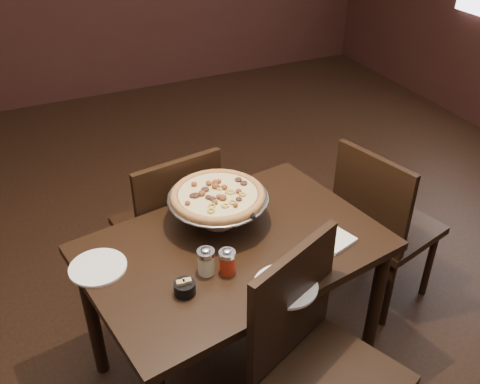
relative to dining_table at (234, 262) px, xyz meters
name	(u,v)px	position (x,y,z in m)	size (l,w,h in m)	color
room	(242,82)	(0.05, 0.04, 0.76)	(6.04, 7.04, 2.84)	black
dining_table	(234,262)	(0.00, 0.00, 0.00)	(1.29, 0.97, 0.73)	black
pizza_stand	(218,196)	(0.00, 0.15, 0.24)	(0.42, 0.42, 0.17)	silver
parmesan_shaker	(206,261)	(-0.16, -0.11, 0.15)	(0.07, 0.07, 0.12)	beige
pepper_flake_shaker	(227,262)	(-0.09, -0.14, 0.15)	(0.06, 0.06, 0.11)	maroon
packet_caddy	(185,288)	(-0.27, -0.18, 0.12)	(0.08, 0.08, 0.06)	black
napkin_stack	(333,239)	(0.37, -0.15, 0.10)	(0.14, 0.14, 0.01)	white
plate_left	(98,267)	(-0.53, 0.08, 0.10)	(0.22, 0.22, 0.01)	white
plate_near	(286,286)	(0.07, -0.30, 0.10)	(0.24, 0.24, 0.01)	white
serving_spatula	(252,211)	(0.08, 0.00, 0.23)	(0.13, 0.13, 0.02)	silver
chair_far	(170,225)	(-0.11, 0.53, -0.13)	(0.49, 0.49, 0.93)	black
chair_near	(317,360)	(0.10, -0.49, -0.11)	(0.59, 0.59, 0.96)	black
chair_side	(381,222)	(0.85, 0.11, -0.13)	(0.52, 0.52, 0.92)	black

